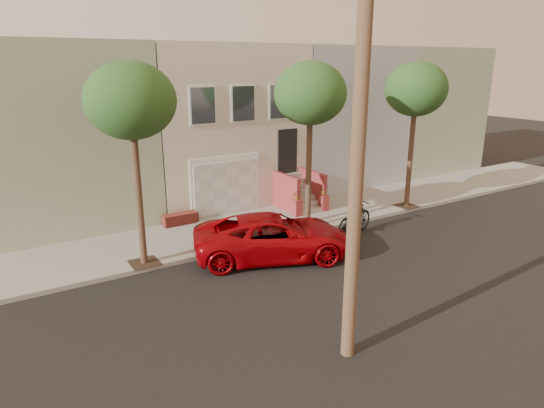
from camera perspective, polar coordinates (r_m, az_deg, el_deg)
ground at (r=15.26m, az=9.88°, el=-8.19°), size 90.00×90.00×0.00m
sidewalk at (r=19.23m, az=-0.66°, el=-2.35°), size 40.00×3.70×0.15m
house_row at (r=23.53m, az=-8.15°, el=9.95°), size 33.10×11.70×7.00m
tree_left at (r=14.68m, az=-16.73°, el=11.72°), size 2.70×2.57×6.30m
tree_mid at (r=17.55m, az=4.67°, el=13.07°), size 2.70×2.57×6.30m
tree_right at (r=21.27m, az=17.04°, el=13.05°), size 2.70×2.57×6.30m
pickup_truck at (r=15.89m, az=0.22°, el=-3.98°), size 5.89×4.27×1.49m
motorcycle at (r=18.27m, az=9.98°, el=-1.72°), size 2.27×1.20×1.32m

